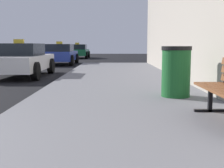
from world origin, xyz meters
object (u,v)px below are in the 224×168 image
(trash_bin, at_px, (175,71))
(car_blue, at_px, (60,54))
(car_white, at_px, (20,60))
(car_green, at_px, (77,51))

(trash_bin, relative_size, car_blue, 0.26)
(car_white, bearing_deg, car_green, 88.94)
(car_white, distance_m, car_blue, 7.23)
(car_white, bearing_deg, trash_bin, -47.92)
(car_green, bearing_deg, car_blue, -90.27)
(car_green, bearing_deg, car_white, -91.06)
(car_green, bearing_deg, trash_bin, -78.25)
(car_white, distance_m, car_green, 16.37)
(trash_bin, distance_m, car_green, 22.17)
(trash_bin, height_order, car_white, car_white)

